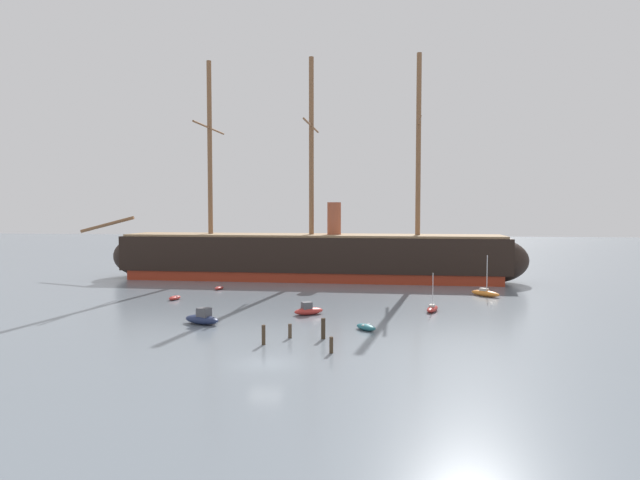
# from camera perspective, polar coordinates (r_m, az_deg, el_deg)

# --- Properties ---
(ground_plane) EXTENTS (400.00, 400.00, 0.00)m
(ground_plane) POSITION_cam_1_polar(r_m,az_deg,el_deg) (42.61, -5.60, -12.48)
(ground_plane) COLOR slate
(tall_ship) EXTENTS (74.24, 15.08, 35.74)m
(tall_ship) POSITION_cam_1_polar(r_m,az_deg,el_deg) (90.52, -0.88, -1.63)
(tall_ship) COLOR maroon
(tall_ship) RESTS_ON ground
(motorboat_foreground_left) EXTENTS (4.27, 2.91, 1.66)m
(motorboat_foreground_left) POSITION_cam_1_polar(r_m,az_deg,el_deg) (57.35, -11.96, -7.85)
(motorboat_foreground_left) COLOR #1E284C
(motorboat_foreground_left) RESTS_ON ground
(dinghy_foreground_right) EXTENTS (2.48, 2.51, 0.58)m
(dinghy_foreground_right) POSITION_cam_1_polar(r_m,az_deg,el_deg) (53.66, 4.73, -8.88)
(dinghy_foreground_right) COLOR #236670
(dinghy_foreground_right) RESTS_ON ground
(motorboat_near_centre) EXTENTS (3.56, 3.00, 1.41)m
(motorboat_near_centre) POSITION_cam_1_polar(r_m,az_deg,el_deg) (61.03, -1.20, -7.20)
(motorboat_near_centre) COLOR #B22D28
(motorboat_near_centre) RESTS_ON ground
(dinghy_mid_left) EXTENTS (1.39, 2.31, 0.51)m
(dinghy_mid_left) POSITION_cam_1_polar(r_m,az_deg,el_deg) (73.22, -14.64, -5.74)
(dinghy_mid_left) COLOR #B22D28
(dinghy_mid_left) RESTS_ON ground
(sailboat_mid_right) EXTENTS (1.89, 3.49, 4.35)m
(sailboat_mid_right) POSITION_cam_1_polar(r_m,az_deg,el_deg) (64.05, 11.42, -6.88)
(sailboat_mid_right) COLOR #B22D28
(sailboat_mid_right) RESTS_ON ground
(dinghy_alongside_bow) EXTENTS (1.20, 2.11, 0.47)m
(dinghy_alongside_bow) POSITION_cam_1_polar(r_m,az_deg,el_deg) (80.99, -10.29, -4.85)
(dinghy_alongside_bow) COLOR #B22D28
(dinghy_alongside_bow) RESTS_ON ground
(sailboat_alongside_stern) EXTENTS (3.93, 3.78, 5.46)m
(sailboat_alongside_stern) POSITION_cam_1_polar(r_m,az_deg,el_deg) (76.79, 16.56, -5.21)
(sailboat_alongside_stern) COLOR orange
(sailboat_alongside_stern) RESTS_ON ground
(motorboat_far_left) EXTENTS (1.87, 3.48, 1.39)m
(motorboat_far_left) POSITION_cam_1_polar(r_m,az_deg,el_deg) (101.09, -15.03, -3.17)
(motorboat_far_left) COLOR #B22D28
(motorboat_far_left) RESTS_ON ground
(mooring_piling_nearest) EXTENTS (0.33, 0.33, 1.27)m
(mooring_piling_nearest) POSITION_cam_1_polar(r_m,az_deg,el_deg) (50.34, -3.09, -9.28)
(mooring_piling_nearest) COLOR #4C3D2D
(mooring_piling_nearest) RESTS_ON ground
(mooring_piling_left_pair) EXTENTS (0.31, 0.31, 1.30)m
(mooring_piling_left_pair) POSITION_cam_1_polar(r_m,az_deg,el_deg) (45.22, 1.16, -10.69)
(mooring_piling_left_pair) COLOR #423323
(mooring_piling_left_pair) RESTS_ON ground
(mooring_piling_right_pair) EXTENTS (0.32, 0.32, 1.69)m
(mooring_piling_right_pair) POSITION_cam_1_polar(r_m,az_deg,el_deg) (48.06, -5.80, -9.64)
(mooring_piling_right_pair) COLOR #423323
(mooring_piling_right_pair) RESTS_ON ground
(mooring_piling_midwater) EXTENTS (0.38, 0.38, 1.85)m
(mooring_piling_midwater) POSITION_cam_1_polar(r_m,az_deg,el_deg) (49.88, 0.33, -9.05)
(mooring_piling_midwater) COLOR #382B1E
(mooring_piling_midwater) RESTS_ON ground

